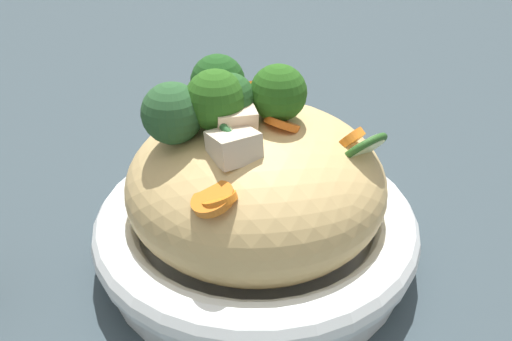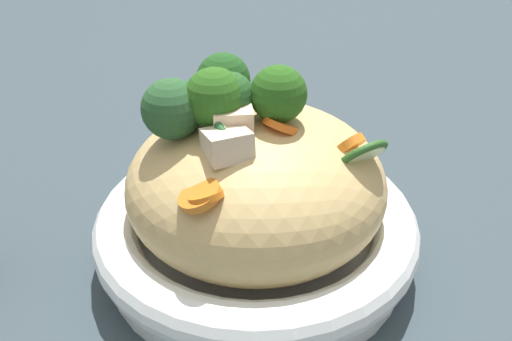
% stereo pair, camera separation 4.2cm
% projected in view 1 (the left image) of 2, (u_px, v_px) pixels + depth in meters
% --- Properties ---
extents(ground_plane, '(3.00, 3.00, 0.00)m').
position_uv_depth(ground_plane, '(256.00, 253.00, 0.46)').
color(ground_plane, '#334047').
extents(serving_bowl, '(0.27, 0.27, 0.05)m').
position_uv_depth(serving_bowl, '(256.00, 228.00, 0.45)').
color(serving_bowl, white).
rests_on(serving_bowl, ground_plane).
extents(noodle_heap, '(0.21, 0.21, 0.12)m').
position_uv_depth(noodle_heap, '(256.00, 183.00, 0.42)').
color(noodle_heap, tan).
rests_on(noodle_heap, serving_bowl).
extents(broccoli_florets, '(0.11, 0.12, 0.06)m').
position_uv_depth(broccoli_florets, '(221.00, 99.00, 0.38)').
color(broccoli_florets, '#93AD6E').
rests_on(broccoli_florets, serving_bowl).
extents(carrot_coins, '(0.16, 0.12, 0.04)m').
position_uv_depth(carrot_coins, '(264.00, 140.00, 0.38)').
color(carrot_coins, orange).
rests_on(carrot_coins, serving_bowl).
extents(zucchini_slices, '(0.10, 0.12, 0.05)m').
position_uv_depth(zucchini_slices, '(311.00, 143.00, 0.38)').
color(zucchini_slices, beige).
rests_on(zucchini_slices, serving_bowl).
extents(chicken_chunks, '(0.07, 0.05, 0.03)m').
position_uv_depth(chicken_chunks, '(234.00, 132.00, 0.37)').
color(chicken_chunks, beige).
rests_on(chicken_chunks, serving_bowl).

